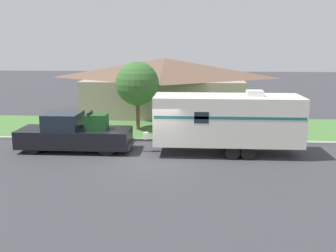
% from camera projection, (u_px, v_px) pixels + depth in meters
% --- Properties ---
extents(ground_plane, '(120.00, 120.00, 0.00)m').
position_uv_depth(ground_plane, '(154.00, 161.00, 18.02)').
color(ground_plane, '#38383D').
extents(curb_strip, '(80.00, 0.30, 0.14)m').
position_uv_depth(curb_strip, '(160.00, 140.00, 21.66)').
color(curb_strip, '#999993').
rests_on(curb_strip, ground_plane).
extents(lawn_strip, '(80.00, 7.00, 0.03)m').
position_uv_depth(lawn_strip, '(165.00, 128.00, 25.23)').
color(lawn_strip, '#477538').
rests_on(lawn_strip, ground_plane).
extents(house_across_street, '(13.17, 8.18, 4.42)m').
position_uv_depth(house_across_street, '(165.00, 85.00, 30.42)').
color(house_across_street, gray).
rests_on(house_across_street, ground_plane).
extents(pickup_truck, '(5.97, 2.04, 2.09)m').
position_uv_depth(pickup_truck, '(74.00, 134.00, 19.71)').
color(pickup_truck, black).
rests_on(pickup_truck, ground_plane).
extents(travel_trailer, '(8.46, 2.44, 3.28)m').
position_uv_depth(travel_trailer, '(227.00, 119.00, 19.01)').
color(travel_trailer, black).
rests_on(travel_trailer, ground_plane).
extents(mailbox, '(0.48, 0.20, 1.23)m').
position_uv_depth(mailbox, '(293.00, 124.00, 22.04)').
color(mailbox, brown).
rests_on(mailbox, ground_plane).
extents(tree_in_yard, '(2.80, 2.80, 4.46)m').
position_uv_depth(tree_in_yard, '(137.00, 84.00, 23.98)').
color(tree_in_yard, brown).
rests_on(tree_in_yard, ground_plane).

